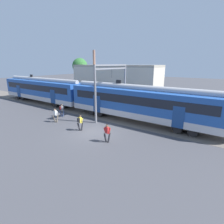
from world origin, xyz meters
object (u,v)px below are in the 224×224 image
at_px(pedestrian_red, 107,132).
at_px(pedestrian_white, 55,114).
at_px(pedestrian_yellow, 80,121).
at_px(commuter_train, 84,95).
at_px(pedestrian_grey, 62,109).

bearing_deg(pedestrian_red, pedestrian_white, 173.68).
bearing_deg(pedestrian_white, pedestrian_yellow, -3.70).
distance_m(commuter_train, pedestrian_white, 5.94).
bearing_deg(pedestrian_yellow, commuter_train, 130.21).
xyz_separation_m(pedestrian_grey, pedestrian_yellow, (5.42, -2.15, 0.00)).
height_order(commuter_train, pedestrian_grey, commuter_train).
bearing_deg(pedestrian_grey, pedestrian_red, -16.61).
distance_m(pedestrian_white, pedestrian_red, 8.16).
bearing_deg(pedestrian_red, pedestrian_grey, 163.39).
bearing_deg(pedestrian_grey, commuter_train, 84.89).
height_order(pedestrian_grey, pedestrian_white, same).
bearing_deg(pedestrian_red, pedestrian_yellow, 170.87).
distance_m(commuter_train, pedestrian_yellow, 7.97).
xyz_separation_m(pedestrian_grey, pedestrian_white, (1.20, -1.88, -0.03)).
distance_m(pedestrian_grey, pedestrian_white, 2.23).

